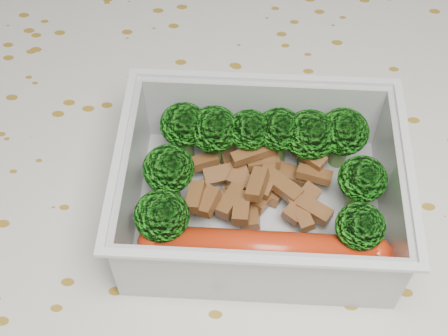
{
  "coord_description": "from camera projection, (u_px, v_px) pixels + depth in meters",
  "views": [
    {
      "loc": [
        0.01,
        -0.25,
        1.13
      ],
      "look_at": [
        -0.01,
        0.0,
        0.78
      ],
      "focal_mm": 50.0,
      "sensor_mm": 36.0,
      "label": 1
    }
  ],
  "objects": [
    {
      "name": "lunch_container",
      "position": [
        260.0,
        196.0,
        0.42
      ],
      "size": [
        0.19,
        0.15,
        0.07
      ],
      "color": "silver",
      "rests_on": "tablecloth"
    },
    {
      "name": "meat_pile",
      "position": [
        257.0,
        185.0,
        0.43
      ],
      "size": [
        0.11,
        0.08,
        0.03
      ],
      "color": "brown",
      "rests_on": "lunch_container"
    },
    {
      "name": "tablecloth",
      "position": [
        234.0,
        221.0,
        0.48
      ],
      "size": [
        1.46,
        0.96,
        0.19
      ],
      "color": "silver",
      "rests_on": "dining_table"
    },
    {
      "name": "sausage",
      "position": [
        265.0,
        249.0,
        0.4
      ],
      "size": [
        0.16,
        0.02,
        0.02
      ],
      "color": "#B82B0F",
      "rests_on": "lunch_container"
    },
    {
      "name": "broccoli_florets",
      "position": [
        261.0,
        156.0,
        0.42
      ],
      "size": [
        0.16,
        0.11,
        0.05
      ],
      "color": "#608C3F",
      "rests_on": "lunch_container"
    },
    {
      "name": "dining_table",
      "position": [
        233.0,
        252.0,
        0.52
      ],
      "size": [
        1.4,
        0.9,
        0.75
      ],
      "color": "brown",
      "rests_on": "ground"
    }
  ]
}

